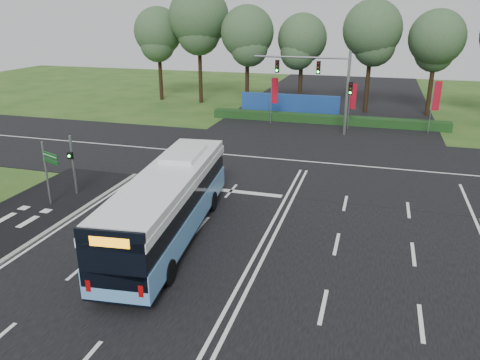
% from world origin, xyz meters
% --- Properties ---
extents(ground, '(120.00, 120.00, 0.00)m').
position_xyz_m(ground, '(0.00, 0.00, 0.00)').
color(ground, '#264E1A').
rests_on(ground, ground).
extents(road_main, '(20.00, 120.00, 0.04)m').
position_xyz_m(road_main, '(0.00, 0.00, 0.02)').
color(road_main, black).
rests_on(road_main, ground).
extents(road_cross, '(120.00, 14.00, 0.05)m').
position_xyz_m(road_cross, '(0.00, 12.00, 0.03)').
color(road_cross, black).
rests_on(road_cross, ground).
extents(bike_path, '(5.00, 18.00, 0.06)m').
position_xyz_m(bike_path, '(-12.50, -3.00, 0.03)').
color(bike_path, black).
rests_on(bike_path, ground).
extents(kerb_strip, '(0.25, 18.00, 0.12)m').
position_xyz_m(kerb_strip, '(-10.10, -3.00, 0.06)').
color(kerb_strip, gray).
rests_on(kerb_strip, ground).
extents(city_bus, '(3.82, 12.33, 3.48)m').
position_xyz_m(city_bus, '(-4.21, -1.47, 1.75)').
color(city_bus, '#5C99D7').
rests_on(city_bus, ground).
extents(pedestrian_signal, '(0.29, 0.42, 3.48)m').
position_xyz_m(pedestrian_signal, '(-11.79, 2.08, 1.90)').
color(pedestrian_signal, gray).
rests_on(pedestrian_signal, ground).
extents(street_sign, '(1.30, 0.60, 3.58)m').
position_xyz_m(street_sign, '(-11.89, 0.19, 2.28)').
color(street_sign, gray).
rests_on(street_sign, ground).
extents(banner_flag_left, '(0.63, 0.23, 4.39)m').
position_xyz_m(banner_flag_left, '(-4.79, 22.98, 2.87)').
color(banner_flag_left, gray).
rests_on(banner_flag_left, ground).
extents(banner_flag_mid, '(0.60, 0.22, 4.21)m').
position_xyz_m(banner_flag_mid, '(2.33, 22.70, 2.76)').
color(banner_flag_mid, gray).
rests_on(banner_flag_mid, ground).
extents(banner_flag_right, '(0.66, 0.25, 4.64)m').
position_xyz_m(banner_flag_right, '(9.16, 22.99, 3.02)').
color(banner_flag_right, gray).
rests_on(banner_flag_right, ground).
extents(traffic_light_gantry, '(8.41, 0.28, 7.00)m').
position_xyz_m(traffic_light_gantry, '(0.21, 20.50, 4.66)').
color(traffic_light_gantry, gray).
rests_on(traffic_light_gantry, ground).
extents(hedge, '(22.00, 1.20, 0.80)m').
position_xyz_m(hedge, '(0.00, 24.50, 0.40)').
color(hedge, '#133414').
rests_on(hedge, ground).
extents(blue_hoarding, '(10.00, 0.30, 2.20)m').
position_xyz_m(blue_hoarding, '(-4.00, 27.00, 1.10)').
color(blue_hoarding, navy).
rests_on(blue_hoarding, ground).
extents(eucalyptus_row, '(52.48, 8.07, 12.78)m').
position_xyz_m(eucalyptus_row, '(1.65, 30.66, 8.13)').
color(eucalyptus_row, black).
rests_on(eucalyptus_row, ground).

